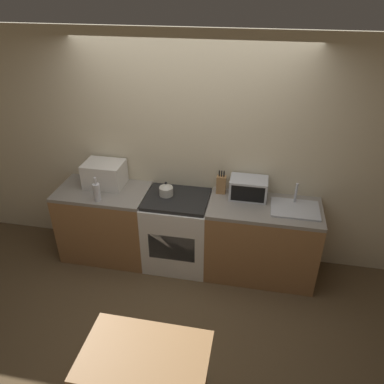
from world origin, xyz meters
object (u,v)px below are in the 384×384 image
Objects in this scene: bottle at (97,192)px; toaster_oven at (248,188)px; dining_table at (145,364)px; microwave at (104,174)px; stove_range at (178,231)px; kettle at (166,189)px.

bottle is 0.68× the size of toaster_oven.
dining_table is (-0.58, -2.00, -0.39)m from toaster_oven.
stove_range is at bearing -7.95° from microwave.
kettle is at bearing 164.85° from stove_range.
microwave reaches higher than kettle.
stove_range is at bearing -15.15° from kettle.
stove_range is at bearing -168.48° from toaster_oven.
bottle is (-0.83, -0.21, 0.56)m from stove_range.
microwave is 0.49× the size of dining_table.
stove_range reaches higher than dining_table.
stove_range is 1.03m from bottle.
bottle is 0.30× the size of dining_table.
bottle reaches higher than kettle.
microwave reaches higher than bottle.
dining_table is at bearing -80.40° from kettle.
kettle is 0.41× the size of toaster_oven.
kettle is at bearing -6.69° from microwave.
microwave is at bearing 173.31° from kettle.
toaster_oven is at bearing 1.16° from microwave.
toaster_oven is at bearing 7.73° from kettle.
microwave is at bearing -178.84° from toaster_oven.
toaster_oven is at bearing 73.87° from dining_table.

